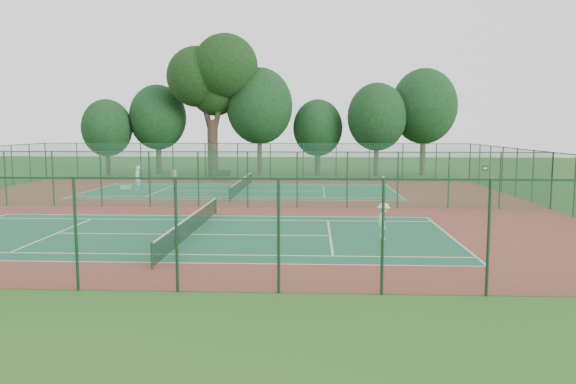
% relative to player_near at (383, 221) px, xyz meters
% --- Properties ---
extents(ground, '(120.00, 120.00, 0.00)m').
position_rel_player_near_xyz_m(ground, '(-8.74, 9.66, -0.84)').
color(ground, '#27541A').
rests_on(ground, ground).
extents(red_pad, '(40.00, 36.00, 0.01)m').
position_rel_player_near_xyz_m(red_pad, '(-8.74, 9.66, -0.83)').
color(red_pad, maroon).
rests_on(red_pad, ground).
extents(court_near, '(23.77, 10.97, 0.01)m').
position_rel_player_near_xyz_m(court_near, '(-8.74, 0.66, -0.82)').
color(court_near, '#1C5A40').
rests_on(court_near, red_pad).
extents(court_far, '(23.77, 10.97, 0.01)m').
position_rel_player_near_xyz_m(court_far, '(-8.74, 18.66, -0.82)').
color(court_far, '#226B4A').
rests_on(court_far, red_pad).
extents(fence_north, '(40.00, 0.09, 3.50)m').
position_rel_player_near_xyz_m(fence_north, '(-8.74, 27.66, 0.92)').
color(fence_north, '#1C5436').
rests_on(fence_north, ground).
extents(fence_south, '(40.00, 0.09, 3.50)m').
position_rel_player_near_xyz_m(fence_south, '(-8.74, -8.34, 0.92)').
color(fence_south, '#174525').
rests_on(fence_south, ground).
extents(fence_east, '(0.09, 36.00, 3.50)m').
position_rel_player_near_xyz_m(fence_east, '(11.26, 9.66, 0.92)').
color(fence_east, '#17472C').
rests_on(fence_east, ground).
extents(fence_divider, '(40.00, 0.09, 3.50)m').
position_rel_player_near_xyz_m(fence_divider, '(-8.74, 9.66, 0.92)').
color(fence_divider, '#1B5132').
rests_on(fence_divider, ground).
extents(tennis_net_near, '(0.10, 12.90, 0.97)m').
position_rel_player_near_xyz_m(tennis_net_near, '(-8.74, 0.66, -0.29)').
color(tennis_net_near, '#163E22').
rests_on(tennis_net_near, ground).
extents(tennis_net_far, '(0.10, 12.90, 0.97)m').
position_rel_player_near_xyz_m(tennis_net_far, '(-8.74, 18.66, -0.29)').
color(tennis_net_far, '#143721').
rests_on(tennis_net_far, ground).
extents(player_near, '(0.72, 1.12, 1.63)m').
position_rel_player_near_xyz_m(player_near, '(0.00, 0.00, 0.00)').
color(player_near, white).
rests_on(player_near, court_near).
extents(player_far, '(0.49, 0.72, 1.93)m').
position_rel_player_near_xyz_m(player_far, '(-17.06, 18.80, 0.15)').
color(player_far, silver).
rests_on(player_far, court_far).
extents(trash_bin, '(0.76, 0.76, 1.03)m').
position_rel_player_near_xyz_m(trash_bin, '(-16.12, 26.75, -0.31)').
color(trash_bin, slate).
rests_on(trash_bin, red_pad).
extents(bench, '(1.66, 0.64, 1.00)m').
position_rel_player_near_xyz_m(bench, '(-11.70, 26.83, -0.31)').
color(bench, '#13381B').
rests_on(bench, red_pad).
extents(kit_bag, '(0.95, 0.62, 0.33)m').
position_rel_player_near_xyz_m(kit_bag, '(-18.16, 19.28, -0.66)').
color(kit_bag, silver).
rests_on(kit_bag, red_pad).
extents(stray_ball_a, '(0.07, 0.07, 0.07)m').
position_rel_player_near_xyz_m(stray_ball_a, '(-8.88, 8.68, -0.79)').
color(stray_ball_a, yellow).
rests_on(stray_ball_a, red_pad).
extents(stray_ball_b, '(0.06, 0.06, 0.06)m').
position_rel_player_near_xyz_m(stray_ball_b, '(-5.20, 8.76, -0.80)').
color(stray_ball_b, yellow).
rests_on(stray_ball_b, red_pad).
extents(stray_ball_c, '(0.07, 0.07, 0.07)m').
position_rel_player_near_xyz_m(stray_ball_c, '(-12.31, 9.37, -0.79)').
color(stray_ball_c, '#B6D130').
rests_on(stray_ball_c, red_pad).
extents(big_tree, '(9.28, 6.79, 14.25)m').
position_rel_player_near_xyz_m(big_tree, '(-13.33, 32.25, 9.25)').
color(big_tree, '#33241B').
rests_on(big_tree, ground).
extents(evergreen_row, '(39.00, 5.00, 12.00)m').
position_rel_player_near_xyz_m(evergreen_row, '(-8.24, 33.91, -0.84)').
color(evergreen_row, black).
rests_on(evergreen_row, ground).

